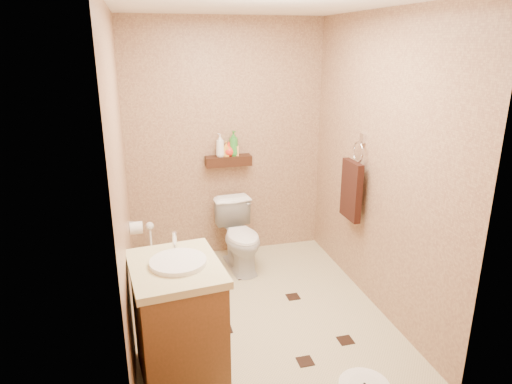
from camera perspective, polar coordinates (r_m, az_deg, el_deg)
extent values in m
plane|color=beige|center=(3.96, 0.29, -14.74)|extent=(2.50, 2.50, 0.00)
cube|color=tan|center=(4.64, -3.71, 6.31)|extent=(2.00, 0.04, 2.40)
cube|color=tan|center=(2.34, 8.31, -5.94)|extent=(2.00, 0.04, 2.40)
cube|color=tan|center=(3.35, -16.44, 0.94)|extent=(0.04, 2.50, 2.40)
cube|color=tan|center=(3.83, 14.95, 3.18)|extent=(0.04, 2.50, 2.40)
cube|color=white|center=(3.33, 0.36, 22.47)|extent=(2.00, 2.50, 0.02)
cube|color=#34190E|center=(4.60, -3.47, 3.92)|extent=(0.46, 0.14, 0.10)
cube|color=black|center=(3.75, -3.91, -16.79)|extent=(0.11, 0.11, 0.01)
cube|color=black|center=(4.17, 4.65, -12.92)|extent=(0.11, 0.11, 0.01)
cube|color=black|center=(3.46, 6.16, -20.30)|extent=(0.11, 0.11, 0.01)
cube|color=black|center=(4.26, -9.28, -12.37)|extent=(0.11, 0.11, 0.01)
cube|color=black|center=(3.70, 11.12, -17.72)|extent=(0.11, 0.11, 0.01)
cube|color=black|center=(4.47, -1.68, -10.53)|extent=(0.11, 0.11, 0.01)
imported|color=white|center=(4.52, -1.97, -5.53)|extent=(0.43, 0.69, 0.67)
cube|color=brown|center=(3.16, -9.63, -15.98)|extent=(0.58, 0.69, 0.77)
cube|color=beige|center=(2.95, -10.05, -9.34)|extent=(0.62, 0.73, 0.05)
cylinder|color=white|center=(2.94, -9.70, -8.79)|extent=(0.36, 0.36, 0.05)
cylinder|color=silver|center=(3.11, -10.15, -5.95)|extent=(0.03, 0.03, 0.12)
cylinder|color=white|center=(3.25, 13.41, -22.33)|extent=(0.20, 0.20, 0.01)
cylinder|color=#175F58|center=(4.76, -12.82, -8.37)|extent=(0.11, 0.11, 0.12)
cylinder|color=white|center=(4.67, -13.01, -5.96)|extent=(0.02, 0.02, 0.34)
sphere|color=white|center=(4.61, -13.15, -4.15)|extent=(0.08, 0.08, 0.08)
cube|color=silver|center=(4.00, 13.23, 6.58)|extent=(0.03, 0.06, 0.08)
torus|color=silver|center=(4.01, 12.66, 4.88)|extent=(0.02, 0.19, 0.19)
cube|color=black|center=(4.08, 11.83, 0.21)|extent=(0.06, 0.30, 0.52)
cylinder|color=white|center=(4.16, -14.74, -4.35)|extent=(0.11, 0.11, 0.11)
cylinder|color=silver|center=(4.14, -15.36, -3.62)|extent=(0.04, 0.02, 0.02)
imported|color=white|center=(4.55, -4.50, 5.86)|extent=(0.11, 0.11, 0.23)
imported|color=gold|center=(4.57, -3.72, 5.41)|extent=(0.09, 0.09, 0.15)
imported|color=red|center=(4.58, -3.38, 5.39)|extent=(0.14, 0.14, 0.14)
imported|color=#30862C|center=(4.57, -2.82, 6.10)|extent=(0.12, 0.12, 0.25)
imported|color=#FDAB54|center=(4.59, -2.60, 5.50)|extent=(0.08, 0.08, 0.15)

